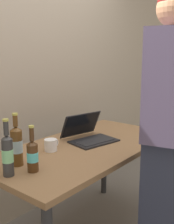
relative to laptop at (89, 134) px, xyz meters
The scene contains 8 objects.
desk 0.19m from the laptop, 151.38° to the right, with size 1.52×0.76×0.77m.
laptop is the anchor object (origin of this frame).
beer_bottle_brown 0.67m from the laptop, behind, with size 0.07×0.07×0.32m.
beer_bottle_green 0.80m from the laptop, behind, with size 0.06×0.06×0.32m.
beer_bottle_amber 0.68m from the laptop, 169.56° to the right, with size 0.07×0.07×0.27m.
person_figure 0.71m from the laptop, 100.32° to the right, with size 0.45×0.34×1.80m.
coffee_mug 0.36m from the laptop, behind, with size 0.12×0.09×0.08m.
back_wall 0.81m from the laptop, 100.08° to the left, with size 6.00×0.10×2.60m, color tan.
Camera 1 is at (-1.53, -1.25, 1.44)m, focal length 44.54 mm.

